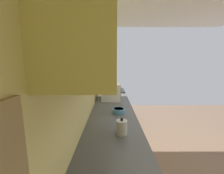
# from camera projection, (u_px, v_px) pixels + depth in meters

# --- Properties ---
(ground_plane) EXTENTS (6.65, 6.65, 0.00)m
(ground_plane) POSITION_uv_depth(u_px,v_px,m) (195.00, 172.00, 2.08)
(ground_plane) COLOR brown
(wall_back) EXTENTS (4.28, 0.12, 2.57)m
(wall_back) POSITION_uv_depth(u_px,v_px,m) (85.00, 88.00, 1.86)
(wall_back) COLOR #E4CE7B
(wall_back) RESTS_ON ground_plane
(counter_run) EXTENTS (3.43, 0.65, 0.91)m
(counter_run) POSITION_uv_depth(u_px,v_px,m) (112.00, 162.00, 1.65)
(counter_run) COLOR #E7D17B
(counter_run) RESTS_ON ground_plane
(upper_cabinets) EXTENTS (1.97, 0.32, 0.74)m
(upper_cabinets) POSITION_uv_depth(u_px,v_px,m) (98.00, 37.00, 1.40)
(upper_cabinets) COLOR #DED676
(oven_range) EXTENTS (0.65, 0.65, 1.09)m
(oven_range) POSITION_uv_depth(u_px,v_px,m) (112.00, 107.00, 3.65)
(oven_range) COLOR black
(oven_range) RESTS_ON ground_plane
(microwave) EXTENTS (0.47, 0.36, 0.32)m
(microwave) POSITION_uv_depth(u_px,v_px,m) (111.00, 91.00, 2.72)
(microwave) COLOR white
(microwave) RESTS_ON counter_run
(bowl) EXTENTS (0.18, 0.18, 0.07)m
(bowl) POSITION_uv_depth(u_px,v_px,m) (119.00, 110.00, 1.97)
(bowl) COLOR #4C8CBF
(bowl) RESTS_ON counter_run
(kettle) EXTENTS (0.16, 0.11, 0.17)m
(kettle) POSITION_uv_depth(u_px,v_px,m) (122.00, 127.00, 1.38)
(kettle) COLOR #B7BABF
(kettle) RESTS_ON counter_run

